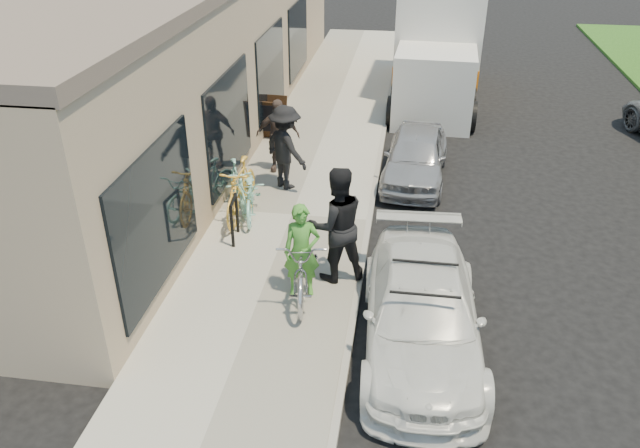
{
  "coord_description": "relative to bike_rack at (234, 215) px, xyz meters",
  "views": [
    {
      "loc": [
        0.19,
        -7.82,
        6.15
      ],
      "look_at": [
        -1.15,
        1.12,
        1.05
      ],
      "focal_mm": 35.0,
      "sensor_mm": 36.0,
      "label": 1
    }
  ],
  "objects": [
    {
      "name": "ground",
      "position": [
        2.86,
        -1.9,
        -0.66
      ],
      "size": [
        120.0,
        120.0,
        0.0
      ],
      "primitive_type": "plane",
      "color": "black",
      "rests_on": "ground"
    },
    {
      "name": "sidewalk",
      "position": [
        0.86,
        1.1,
        -0.58
      ],
      "size": [
        3.0,
        34.0,
        0.15
      ],
      "primitive_type": "cube",
      "color": "#9F9C8F",
      "rests_on": "ground"
    },
    {
      "name": "curb",
      "position": [
        2.41,
        1.1,
        -0.59
      ],
      "size": [
        0.12,
        34.0,
        0.13
      ],
      "primitive_type": "cube",
      "color": "gray",
      "rests_on": "ground"
    },
    {
      "name": "storefront",
      "position": [
        -2.38,
        6.09,
        1.47
      ],
      "size": [
        3.6,
        20.0,
        4.22
      ],
      "color": "tan",
      "rests_on": "ground"
    },
    {
      "name": "bike_rack",
      "position": [
        0.0,
        0.0,
        0.0
      ],
      "size": [
        0.11,
        0.6,
        0.84
      ],
      "rotation": [
        0.0,
        0.0,
        0.1
      ],
      "color": "black",
      "rests_on": "sidewalk"
    },
    {
      "name": "sandwich_board",
      "position": [
        -0.4,
        5.17,
        0.02
      ],
      "size": [
        0.67,
        0.67,
        1.03
      ],
      "rotation": [
        0.0,
        0.0,
        -0.07
      ],
      "color": "#311C0D",
      "rests_on": "sidewalk"
    },
    {
      "name": "sedan_white",
      "position": [
        3.44,
        -2.35,
        -0.06
      ],
      "size": [
        1.9,
        4.23,
        1.24
      ],
      "rotation": [
        0.0,
        0.0,
        0.05
      ],
      "color": "silver",
      "rests_on": "ground"
    },
    {
      "name": "sedan_silver",
      "position": [
        3.27,
        3.46,
        -0.09
      ],
      "size": [
        1.58,
        3.45,
        1.14
      ],
      "primitive_type": "imported",
      "rotation": [
        0.0,
        0.0,
        -0.07
      ],
      "color": "#A0A0A5",
      "rests_on": "ground"
    },
    {
      "name": "moving_truck",
      "position": [
        3.78,
        9.89,
        0.76
      ],
      "size": [
        2.7,
        6.58,
        3.18
      ],
      "rotation": [
        0.0,
        0.0,
        -0.04
      ],
      "color": "silver",
      "rests_on": "ground"
    },
    {
      "name": "tandem_bike",
      "position": [
        1.52,
        -1.39,
        0.07
      ],
      "size": [
        1.09,
        2.28,
        1.15
      ],
      "primitive_type": "imported",
      "rotation": [
        0.0,
        0.0,
        0.15
      ],
      "color": "#ABABAE",
      "rests_on": "sidewalk"
    },
    {
      "name": "woman_rider",
      "position": [
        1.53,
        -1.5,
        0.29
      ],
      "size": [
        0.64,
        0.48,
        1.59
      ],
      "primitive_type": "imported",
      "rotation": [
        0.0,
        0.0,
        0.18
      ],
      "color": "#40892D",
      "rests_on": "sidewalk"
    },
    {
      "name": "man_standing",
      "position": [
        2.01,
        -0.95,
        0.5
      ],
      "size": [
        1.2,
        1.09,
        2.01
      ],
      "primitive_type": "imported",
      "rotation": [
        0.0,
        0.0,
        3.56
      ],
      "color": "black",
      "rests_on": "sidewalk"
    },
    {
      "name": "cruiser_bike_a",
      "position": [
        -0.27,
        1.26,
        -0.03
      ],
      "size": [
        1.1,
        1.62,
        0.95
      ],
      "primitive_type": "imported",
      "rotation": [
        0.0,
        0.0,
        0.46
      ],
      "color": "#92DBC9",
      "rests_on": "sidewalk"
    },
    {
      "name": "cruiser_bike_b",
      "position": [
        0.05,
        1.0,
        -0.06
      ],
      "size": [
        0.92,
        1.78,
        0.89
      ],
      "primitive_type": "imported",
      "rotation": [
        0.0,
        0.0,
        0.2
      ],
      "color": "#92DBC9",
      "rests_on": "sidewalk"
    },
    {
      "name": "cruiser_bike_c",
      "position": [
        -0.11,
        0.92,
        0.06
      ],
      "size": [
        0.59,
        1.91,
        1.14
      ],
      "primitive_type": "imported",
      "rotation": [
        0.0,
        0.0,
        -0.03
      ],
      "color": "gold",
      "rests_on": "sidewalk"
    },
    {
      "name": "bystander_a",
      "position": [
        0.51,
        2.35,
        0.41
      ],
      "size": [
        1.34,
        1.28,
        1.83
      ],
      "primitive_type": "imported",
      "rotation": [
        0.0,
        0.0,
        2.45
      ],
      "color": "black",
      "rests_on": "sidewalk"
    },
    {
      "name": "bystander_b",
      "position": [
        0.16,
        3.21,
        0.33
      ],
      "size": [
        1.01,
        0.48,
        1.68
      ],
      "primitive_type": "imported",
      "rotation": [
        0.0,
        0.0,
        0.08
      ],
      "color": "brown",
      "rests_on": "sidewalk"
    }
  ]
}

